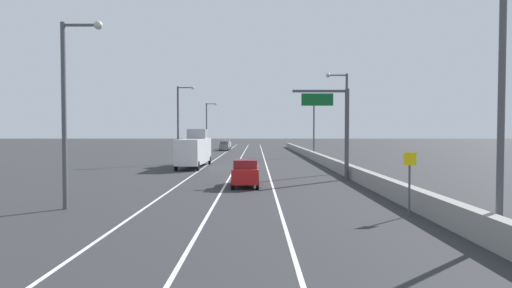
# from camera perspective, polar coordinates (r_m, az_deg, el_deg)

# --- Properties ---
(ground_plane) EXTENTS (320.00, 320.00, 0.00)m
(ground_plane) POSITION_cam_1_polar(r_m,az_deg,el_deg) (66.32, -0.34, -1.65)
(ground_plane) COLOR #2D2D30
(lane_stripe_left) EXTENTS (0.16, 130.00, 0.00)m
(lane_stripe_left) POSITION_cam_1_polar(r_m,az_deg,el_deg) (57.63, -5.86, -2.18)
(lane_stripe_left) COLOR silver
(lane_stripe_left) RESTS_ON ground_plane
(lane_stripe_center) EXTENTS (0.16, 130.00, 0.00)m
(lane_stripe_center) POSITION_cam_1_polar(r_m,az_deg,el_deg) (57.38, -2.37, -2.19)
(lane_stripe_center) COLOR silver
(lane_stripe_center) RESTS_ON ground_plane
(lane_stripe_right) EXTENTS (0.16, 130.00, 0.00)m
(lane_stripe_right) POSITION_cam_1_polar(r_m,az_deg,el_deg) (57.35, 1.12, -2.19)
(lane_stripe_right) COLOR silver
(lane_stripe_right) RESTS_ON ground_plane
(jersey_barrier_right) EXTENTS (0.60, 120.00, 1.10)m
(jersey_barrier_right) POSITION_cam_1_polar(r_m,az_deg,el_deg) (43.11, 10.76, -2.81)
(jersey_barrier_right) COLOR gray
(jersey_barrier_right) RESTS_ON ground_plane
(overhead_sign_gantry) EXTENTS (4.68, 0.36, 7.50)m
(overhead_sign_gantry) POSITION_cam_1_polar(r_m,az_deg,el_deg) (33.67, 11.51, 3.03)
(overhead_sign_gantry) COLOR #47474C
(overhead_sign_gantry) RESTS_ON ground_plane
(speed_advisory_sign) EXTENTS (0.60, 0.11, 3.00)m
(speed_advisory_sign) POSITION_cam_1_polar(r_m,az_deg,el_deg) (20.15, 20.93, -4.64)
(speed_advisory_sign) COLOR #4C4C51
(speed_advisory_sign) RESTS_ON ground_plane
(lamp_post_right_near) EXTENTS (2.14, 0.44, 9.58)m
(lamp_post_right_near) POSITION_cam_1_polar(r_m,az_deg,el_deg) (16.82, 30.70, 6.84)
(lamp_post_right_near) COLOR #4C4C51
(lamp_post_right_near) RESTS_ON ground_plane
(lamp_post_right_second) EXTENTS (2.14, 0.44, 9.58)m
(lamp_post_right_second) POSITION_cam_1_polar(r_m,az_deg,el_deg) (39.35, 12.30, 4.01)
(lamp_post_right_second) COLOR #4C4C51
(lamp_post_right_second) RESTS_ON ground_plane
(lamp_post_right_third) EXTENTS (2.14, 0.44, 9.58)m
(lamp_post_right_third) POSITION_cam_1_polar(r_m,az_deg,el_deg) (63.04, 7.91, 3.18)
(lamp_post_right_third) COLOR #4C4C51
(lamp_post_right_third) RESTS_ON ground_plane
(lamp_post_left_near) EXTENTS (2.14, 0.44, 9.58)m
(lamp_post_left_near) POSITION_cam_1_polar(r_m,az_deg,el_deg) (22.57, -25.15, 5.57)
(lamp_post_left_near) COLOR #4C4C51
(lamp_post_left_near) RESTS_ON ground_plane
(lamp_post_left_mid) EXTENTS (2.14, 0.44, 9.58)m
(lamp_post_left_mid) POSITION_cam_1_polar(r_m,az_deg,el_deg) (50.10, -10.83, 3.53)
(lamp_post_left_mid) COLOR #4C4C51
(lamp_post_left_mid) RESTS_ON ground_plane
(lamp_post_left_far) EXTENTS (2.14, 0.44, 9.58)m
(lamp_post_left_far) POSITION_cam_1_polar(r_m,az_deg,el_deg) (78.58, -6.95, 2.90)
(lamp_post_left_far) COLOR #4C4C51
(lamp_post_left_far) RESTS_ON ground_plane
(car_gray_0) EXTENTS (2.06, 4.76, 1.95)m
(car_gray_0) POSITION_cam_1_polar(r_m,az_deg,el_deg) (84.08, -4.55, -0.27)
(car_gray_0) COLOR slate
(car_gray_0) RESTS_ON ground_plane
(car_red_1) EXTENTS (1.94, 4.03, 1.97)m
(car_red_1) POSITION_cam_1_polar(r_m,az_deg,el_deg) (29.02, -1.56, -4.14)
(car_red_1) COLOR red
(car_red_1) RESTS_ON ground_plane
(car_white_2) EXTENTS (1.87, 4.31, 2.06)m
(car_white_2) POSITION_cam_1_polar(r_m,az_deg,el_deg) (91.53, -4.32, -0.07)
(car_white_2) COLOR white
(car_white_2) RESTS_ON ground_plane
(box_truck) EXTENTS (2.72, 9.67, 4.26)m
(box_truck) POSITION_cam_1_polar(r_m,az_deg,el_deg) (45.20, -8.83, -0.81)
(box_truck) COLOR silver
(box_truck) RESTS_ON ground_plane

